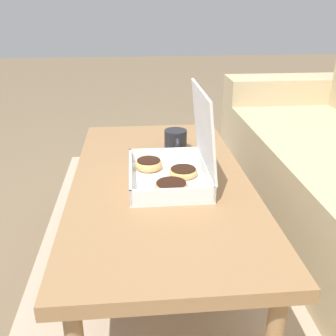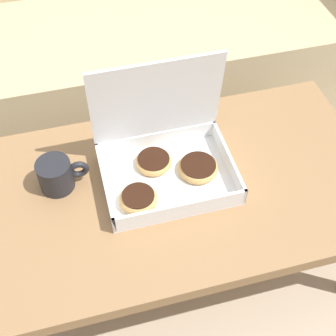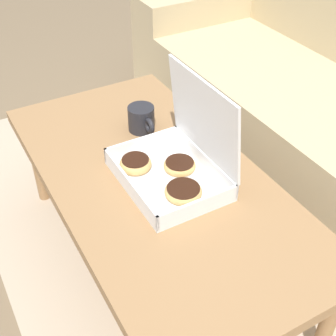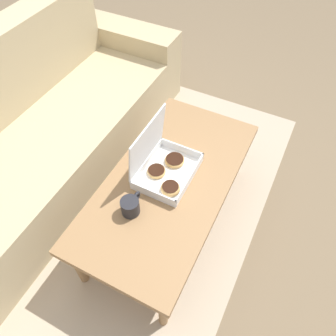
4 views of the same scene
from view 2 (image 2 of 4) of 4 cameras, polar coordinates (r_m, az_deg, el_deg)
ground_plane at (r=1.64m, az=-2.08°, el=-7.85°), size 12.00×12.00×0.00m
area_rug at (r=1.81m, az=-4.30°, el=0.06°), size 2.44×1.85×0.01m
couch at (r=1.98m, az=-7.87°, el=16.19°), size 2.32×0.77×0.88m
coffee_table at (r=1.27m, az=-1.23°, el=-3.64°), size 1.19×0.60×0.41m
pastry_box at (r=1.22m, az=-0.48°, el=1.04°), size 0.34×0.26×0.31m
coffee_mug at (r=1.24m, az=-13.40°, el=-0.81°), size 0.13×0.09×0.09m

